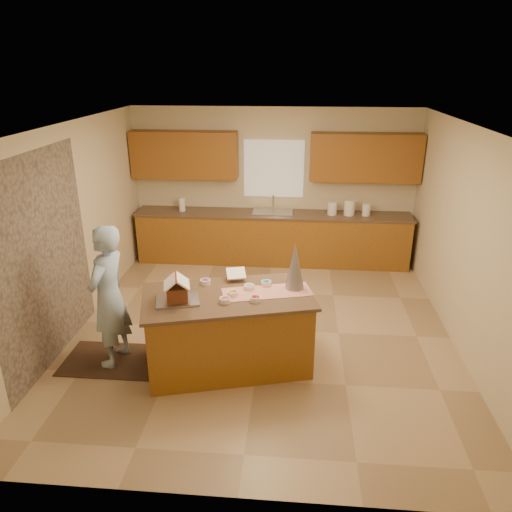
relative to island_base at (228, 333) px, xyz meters
name	(u,v)px	position (x,y,z in m)	size (l,w,h in m)	color
floor	(262,330)	(0.34, 0.86, -0.45)	(5.50, 5.50, 0.00)	tan
ceiling	(263,126)	(0.34, 0.86, 2.25)	(5.50, 5.50, 0.00)	silver
wall_back	(274,185)	(0.34, 3.61, 0.90)	(5.50, 5.50, 0.00)	beige
wall_front	(235,362)	(0.34, -1.89, 0.90)	(5.50, 5.50, 0.00)	beige
wall_left	(71,231)	(-2.16, 0.86, 0.90)	(5.50, 5.50, 0.00)	beige
wall_right	(467,242)	(2.84, 0.86, 0.90)	(5.50, 5.50, 0.00)	beige
stone_accent	(44,262)	(-2.14, 0.06, 0.80)	(2.50, 2.50, 0.00)	gray
window_curtain	(274,169)	(0.34, 3.58, 1.20)	(1.05, 0.03, 1.00)	white
back_counter_base	(272,239)	(0.34, 3.31, -0.01)	(4.80, 0.60, 0.88)	#8F5C1D
back_counter_top	(272,214)	(0.34, 3.31, 0.45)	(4.85, 0.63, 0.04)	brown
upper_cabinet_left	(184,155)	(-1.21, 3.43, 1.45)	(1.85, 0.35, 0.80)	brown
upper_cabinet_right	(365,157)	(1.89, 3.43, 1.45)	(1.85, 0.35, 0.80)	brown
sink	(272,215)	(0.34, 3.31, 0.44)	(0.70, 0.45, 0.12)	silver
faucet	(273,203)	(0.34, 3.49, 0.61)	(0.03, 0.03, 0.28)	silver
island_base	(228,333)	(0.00, 0.00, 0.00)	(1.83, 0.91, 0.89)	#8F5C1D
island_top	(227,297)	(0.00, 0.00, 0.47)	(1.91, 1.00, 0.04)	brown
table_runner	(267,292)	(0.44, 0.12, 0.49)	(1.02, 0.37, 0.01)	#AC190C
baking_tray	(178,300)	(-0.53, -0.19, 0.50)	(0.47, 0.35, 0.03)	silver
cookbook	(236,273)	(0.05, 0.41, 0.58)	(0.22, 0.02, 0.18)	white
tinsel_tree	(295,266)	(0.75, 0.25, 0.77)	(0.22, 0.22, 0.56)	#BBBAC7
rug	(113,360)	(-1.43, -0.03, -0.44)	(1.17, 0.76, 0.01)	black
boy	(109,297)	(-1.38, -0.03, 0.43)	(0.63, 0.41, 1.72)	#A1C1E5
canister_a	(332,208)	(1.37, 3.31, 0.59)	(0.16, 0.16, 0.22)	white
canister_b	(349,208)	(1.67, 3.31, 0.61)	(0.18, 0.18, 0.27)	white
canister_c	(366,210)	(1.96, 3.31, 0.57)	(0.14, 0.14, 0.20)	white
paper_towel	(182,204)	(-1.28, 3.31, 0.60)	(0.11, 0.11, 0.25)	white
gingerbread_house	(177,290)	(-0.53, -0.19, 0.62)	(0.34, 0.35, 0.29)	maroon
candy_bowls	(239,291)	(0.12, 0.07, 0.52)	(0.85, 0.59, 0.06)	red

